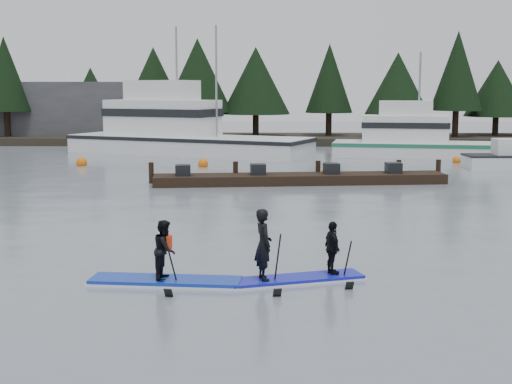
{
  "coord_description": "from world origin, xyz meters",
  "views": [
    {
      "loc": [
        0.52,
        -17.03,
        4.45
      ],
      "look_at": [
        0.0,
        6.0,
        1.1
      ],
      "focal_mm": 50.0,
      "sensor_mm": 36.0,
      "label": 1
    }
  ],
  "objects_px": {
    "fishing_boat_medium": "(422,149)",
    "paddleboard_solo": "(165,263)",
    "fishing_boat_large": "(182,143)",
    "floating_dock": "(300,179)",
    "paddleboard_duo": "(294,255)"
  },
  "relations": [
    {
      "from": "floating_dock",
      "to": "paddleboard_duo",
      "type": "xyz_separation_m",
      "value": [
        -0.81,
        -17.26,
        0.4
      ]
    },
    {
      "from": "fishing_boat_large",
      "to": "paddleboard_duo",
      "type": "height_order",
      "value": "fishing_boat_large"
    },
    {
      "from": "fishing_boat_large",
      "to": "paddleboard_solo",
      "type": "height_order",
      "value": "fishing_boat_large"
    },
    {
      "from": "floating_dock",
      "to": "paddleboard_duo",
      "type": "height_order",
      "value": "paddleboard_duo"
    },
    {
      "from": "paddleboard_solo",
      "to": "paddleboard_duo",
      "type": "relative_size",
      "value": 1.08
    },
    {
      "from": "paddleboard_solo",
      "to": "paddleboard_duo",
      "type": "distance_m",
      "value": 2.98
    },
    {
      "from": "fishing_boat_medium",
      "to": "paddleboard_solo",
      "type": "xyz_separation_m",
      "value": [
        -12.31,
        -31.23,
        -0.03
      ]
    },
    {
      "from": "fishing_boat_large",
      "to": "floating_dock",
      "type": "distance_m",
      "value": 17.26
    },
    {
      "from": "fishing_boat_medium",
      "to": "paddleboard_solo",
      "type": "distance_m",
      "value": 33.57
    },
    {
      "from": "fishing_boat_medium",
      "to": "paddleboard_duo",
      "type": "bearing_deg",
      "value": -97.16
    },
    {
      "from": "fishing_boat_medium",
      "to": "paddleboard_duo",
      "type": "height_order",
      "value": "fishing_boat_medium"
    },
    {
      "from": "paddleboard_solo",
      "to": "fishing_boat_medium",
      "type": "bearing_deg",
      "value": 73.24
    },
    {
      "from": "floating_dock",
      "to": "paddleboard_solo",
      "type": "height_order",
      "value": "paddleboard_solo"
    },
    {
      "from": "paddleboard_solo",
      "to": "fishing_boat_large",
      "type": "bearing_deg",
      "value": 101.28
    },
    {
      "from": "fishing_boat_large",
      "to": "paddleboard_duo",
      "type": "bearing_deg",
      "value": -55.45
    }
  ]
}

